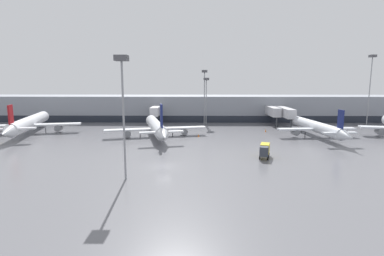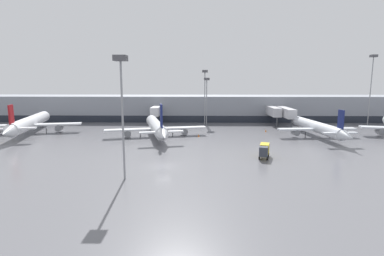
{
  "view_description": "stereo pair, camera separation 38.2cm",
  "coord_description": "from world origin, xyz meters",
  "views": [
    {
      "loc": [
        5.46,
        -49.62,
        14.55
      ],
      "look_at": [
        4.57,
        23.01,
        3.0
      ],
      "focal_mm": 28.0,
      "sensor_mm": 36.0,
      "label": 1
    },
    {
      "loc": [
        5.85,
        -49.61,
        14.55
      ],
      "look_at": [
        4.57,
        23.01,
        3.0
      ],
      "focal_mm": 28.0,
      "sensor_mm": 36.0,
      "label": 2
    }
  ],
  "objects": [
    {
      "name": "parked_jet_2",
      "position": [
        -4.86,
        27.53,
        2.58
      ],
      "size": [
        26.22,
        32.2,
        9.34
      ],
      "rotation": [
        0.0,
        0.0,
        1.82
      ],
      "color": "silver",
      "rests_on": "ground_plane"
    },
    {
      "name": "ground_plane",
      "position": [
        0.0,
        0.0,
        0.0
      ],
      "size": [
        320.0,
        320.0,
        0.0
      ],
      "primitive_type": "plane",
      "color": "slate"
    },
    {
      "name": "parked_jet_0",
      "position": [
        -40.58,
        31.51,
        2.95
      ],
      "size": [
        26.91,
        37.69,
        8.97
      ],
      "rotation": [
        0.0,
        0.0,
        1.8
      ],
      "color": "silver",
      "rests_on": "ground_plane"
    },
    {
      "name": "apron_light_mast_0",
      "position": [
        -4.96,
        -6.84,
        14.28
      ],
      "size": [
        1.8,
        1.8,
        18.06
      ],
      "color": "gray",
      "rests_on": "ground_plane"
    },
    {
      "name": "terminal_building",
      "position": [
        0.25,
        61.82,
        4.5
      ],
      "size": [
        160.0,
        31.61,
        9.0
      ],
      "color": "gray",
      "rests_on": "ground_plane"
    },
    {
      "name": "service_truck_1",
      "position": [
        18.58,
        5.97,
        1.57
      ],
      "size": [
        2.84,
        4.83,
        2.57
      ],
      "rotation": [
        0.0,
        0.0,
        4.42
      ],
      "color": "gold",
      "rests_on": "ground_plane"
    },
    {
      "name": "apron_light_mast_2",
      "position": [
        8.34,
        50.45,
        14.2
      ],
      "size": [
        1.8,
        1.8,
        17.96
      ],
      "color": "gray",
      "rests_on": "ground_plane"
    },
    {
      "name": "traffic_cone_0",
      "position": [
        25.53,
        35.26,
        0.38
      ],
      "size": [
        0.37,
        0.37,
        0.77
      ],
      "color": "orange",
      "rests_on": "ground_plane"
    },
    {
      "name": "traffic_cone_1",
      "position": [
        6.22,
        27.48,
        0.33
      ],
      "size": [
        0.51,
        0.51,
        0.66
      ],
      "color": "orange",
      "rests_on": "ground_plane"
    },
    {
      "name": "apron_light_mast_3",
      "position": [
        8.9,
        48.88,
        12.43
      ],
      "size": [
        1.8,
        1.8,
        15.43
      ],
      "color": "gray",
      "rests_on": "ground_plane"
    },
    {
      "name": "parked_jet_1",
      "position": [
        36.7,
        26.93,
        2.67
      ],
      "size": [
        20.38,
        31.46,
        8.16
      ],
      "rotation": [
        0.0,
        0.0,
        1.66
      ],
      "color": "silver",
      "rests_on": "ground_plane"
    },
    {
      "name": "apron_light_mast_6",
      "position": [
        61.89,
        48.77,
        17.38
      ],
      "size": [
        1.8,
        1.8,
        22.67
      ],
      "color": "gray",
      "rests_on": "ground_plane"
    }
  ]
}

